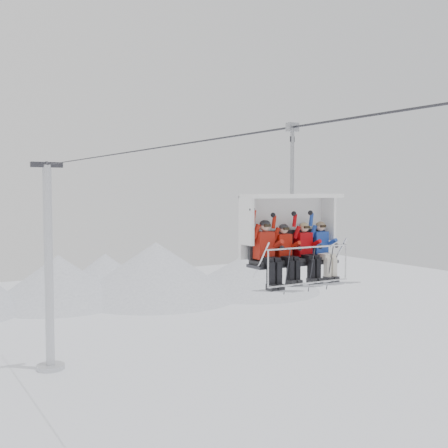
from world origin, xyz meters
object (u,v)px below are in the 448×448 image
skier_center_left (286,251)px  skier_far_right (322,248)px  lift_tower_right (49,281)px  skier_far_left (266,250)px  chairlift_carrier (288,229)px  skier_center_right (306,249)px

skier_center_left → skier_far_right: size_ratio=1.00×
lift_tower_right → skier_far_left: (-0.90, -25.51, 4.47)m
chairlift_carrier → skier_far_left: size_ratio=2.24×
skier_far_right → chairlift_carrier: bearing=160.1°
skier_far_left → skier_center_left: skier_far_left is taller
lift_tower_right → skier_far_right: bearing=-88.1°
skier_far_left → skier_center_right: (1.23, -0.01, -0.04)m
chairlift_carrier → skier_center_right: 0.69m
lift_tower_right → chairlift_carrier: bearing=-90.0°
lift_tower_right → skier_center_right: lift_tower_right is taller
chairlift_carrier → skier_far_right: bearing=-19.9°
skier_far_left → skier_far_right: 1.77m
chairlift_carrier → skier_far_left: chairlift_carrier is taller
skier_center_left → skier_center_right: size_ratio=1.00×
skier_far_left → skier_center_left: 0.58m
skier_center_left → skier_far_right: skier_far_right is taller
skier_center_right → skier_far_right: size_ratio=1.00×
skier_far_left → skier_far_right: (1.77, -0.01, -0.04)m
skier_far_left → skier_center_right: 1.23m
chairlift_carrier → lift_tower_right: bearing=90.0°
skier_center_right → skier_far_right: 0.54m
skier_center_left → skier_far_right: (1.19, 0.00, 0.01)m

